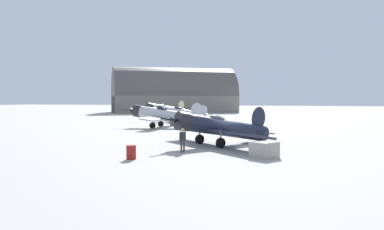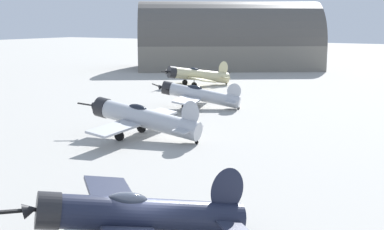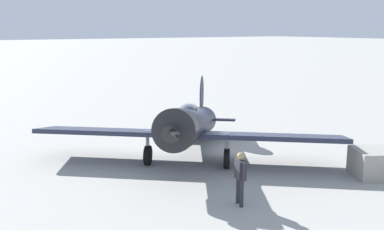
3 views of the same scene
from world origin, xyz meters
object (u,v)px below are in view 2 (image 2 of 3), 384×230
object	(u,v)px
airplane_far_line	(198,95)
airplane_foreground	(136,215)
airplane_mid_apron	(142,118)
airplane_outer_stand	(197,75)

from	to	relation	value
airplane_far_line	airplane_foreground	bearing A→B (deg)	98.63
airplane_mid_apron	airplane_outer_stand	bearing A→B (deg)	-72.13
airplane_outer_stand	airplane_far_line	bearing A→B (deg)	66.50
airplane_foreground	airplane_outer_stand	xyz separation A→B (m)	(46.99, 24.90, 0.15)
airplane_foreground	airplane_mid_apron	distance (m)	20.24
airplane_foreground	airplane_mid_apron	size ratio (longest dim) A/B	0.95
airplane_far_line	airplane_outer_stand	distance (m)	18.61
airplane_mid_apron	airplane_foreground	bearing A→B (deg)	120.71
airplane_foreground	airplane_far_line	xyz separation A→B (m)	(31.03, 15.32, 0.01)
airplane_mid_apron	airplane_outer_stand	world-z (taller)	airplane_outer_stand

